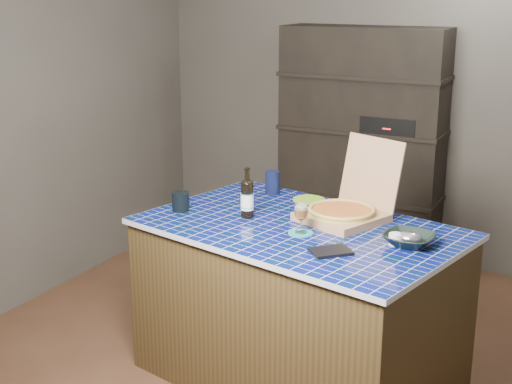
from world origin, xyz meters
The scene contains 14 objects.
room centered at (0.00, 0.00, 1.25)m, with size 3.50×3.50×3.50m.
shelving_unit centered at (0.00, 1.53, 0.90)m, with size 1.20×0.41×1.80m.
kitchen_island centered at (0.30, -0.28, 0.44)m, with size 1.80×1.35×0.88m.
pizza_box centered at (0.47, -0.09, 0.94)m, with size 0.52×0.57×0.42m.
mead_bottle centered at (-0.02, -0.28, 0.99)m, with size 0.07×0.07×0.27m.
teal_trivet centered at (0.35, -0.39, 0.89)m, with size 0.13×0.13×0.01m, color teal.
wine_glass centered at (0.35, -0.39, 1.00)m, with size 0.07×0.07×0.16m.
tumbler centered at (-0.40, -0.35, 0.94)m, with size 0.09×0.09×0.11m, color black.
dvd_case centered at (0.58, -0.57, 0.89)m, with size 0.13×0.18×0.01m, color black.
bowl centered at (0.88, -0.31, 0.91)m, with size 0.24×0.24×0.06m, color black.
foil_contents centered at (0.88, -0.31, 0.92)m, with size 0.12×0.10×0.05m, color #B0AFBB.
white_jar centered at (0.82, -0.33, 0.91)m, with size 0.07×0.07×0.06m, color white.
navy_cup centered at (-0.09, 0.19, 0.95)m, with size 0.09×0.09×0.14m, color black.
green_trivet centered at (0.15, 0.16, 0.89)m, with size 0.19×0.19×0.01m, color #79B426.
Camera 1 is at (1.69, -3.49, 2.08)m, focal length 50.00 mm.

